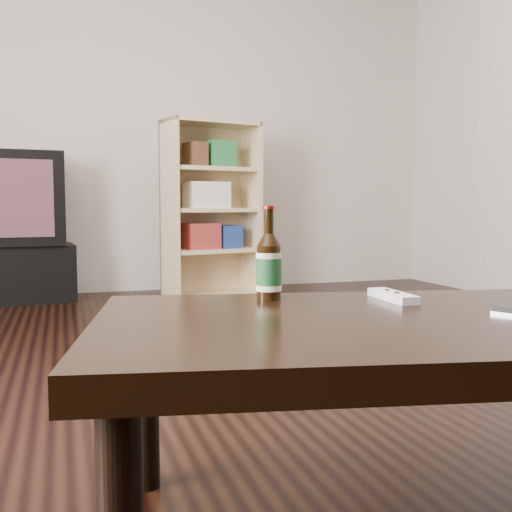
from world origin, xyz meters
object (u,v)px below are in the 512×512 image
object	(u,v)px
coffee_table	(397,346)
beer_bottle	(269,267)
remote	(393,296)
bookshelf	(209,206)
tv_stand	(0,273)

from	to	relation	value
coffee_table	beer_bottle	bearing A→B (deg)	121.06
remote	bookshelf	bearing A→B (deg)	86.29
bookshelf	remote	distance (m)	2.93
bookshelf	tv_stand	bearing A→B (deg)	159.24
bookshelf	beer_bottle	xyz separation A→B (m)	(-0.54, -2.82, -0.13)
bookshelf	coffee_table	size ratio (longest dim) A/B	0.98
beer_bottle	remote	size ratio (longest dim) A/B	1.30
coffee_table	beer_bottle	size ratio (longest dim) A/B	5.94
tv_stand	remote	xyz separation A→B (m)	(1.10, -3.11, 0.25)
bookshelf	beer_bottle	distance (m)	2.87
coffee_table	remote	xyz separation A→B (m)	(0.10, 0.18, 0.07)
tv_stand	coffee_table	world-z (taller)	coffee_table
tv_stand	remote	distance (m)	3.31
tv_stand	remote	size ratio (longest dim) A/B	5.89
bookshelf	coffee_table	world-z (taller)	bookshelf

